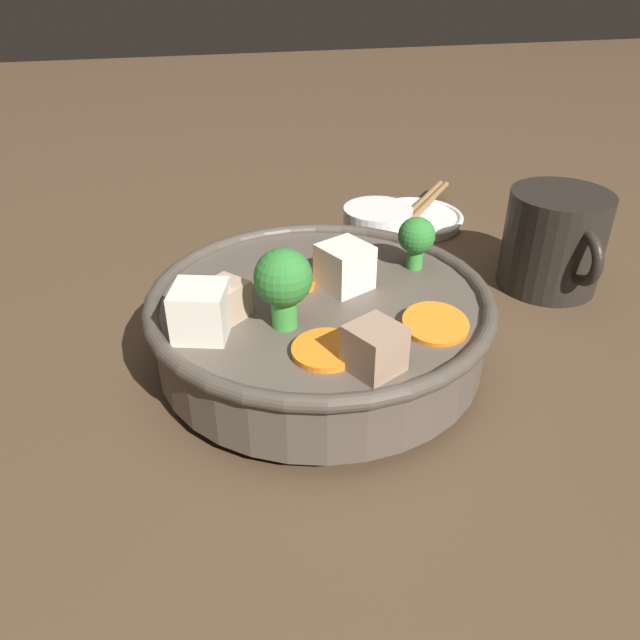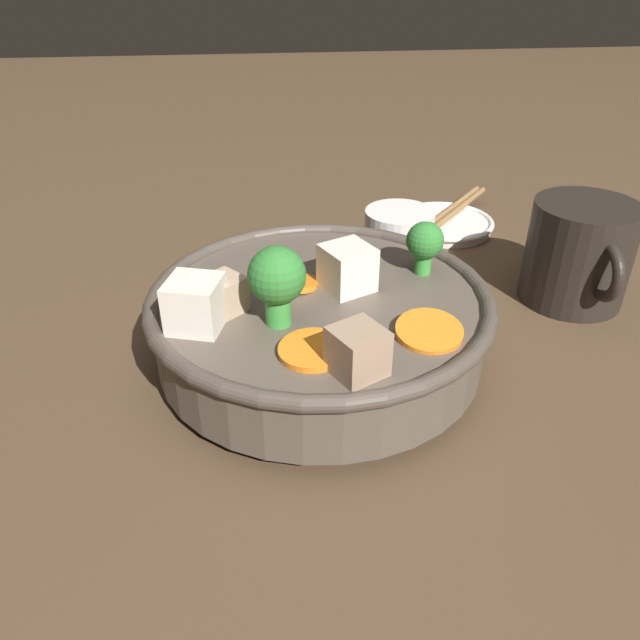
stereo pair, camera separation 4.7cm
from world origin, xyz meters
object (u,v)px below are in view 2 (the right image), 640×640
(tea_cup, at_px, (398,237))
(dark_mug, at_px, (579,254))
(side_saucer, at_px, (445,224))
(chopsticks_pair, at_px, (445,216))
(stirfry_bowl, at_px, (319,318))

(tea_cup, height_order, dark_mug, dark_mug)
(side_saucer, relative_size, chopsticks_pair, 0.66)
(side_saucer, distance_m, dark_mug, 0.19)
(tea_cup, height_order, chopsticks_pair, tea_cup)
(chopsticks_pair, bearing_deg, stirfry_bowl, -35.08)
(dark_mug, relative_size, chopsticks_pair, 0.70)
(dark_mug, bearing_deg, side_saucer, -157.51)
(stirfry_bowl, xyz_separation_m, chopsticks_pair, (-0.24, 0.17, -0.03))
(tea_cup, relative_size, chopsticks_pair, 0.41)
(side_saucer, xyz_separation_m, chopsticks_pair, (0.00, -0.00, 0.01))
(stirfry_bowl, distance_m, side_saucer, 0.30)
(stirfry_bowl, relative_size, side_saucer, 2.34)
(tea_cup, bearing_deg, side_saucer, 137.49)
(stirfry_bowl, height_order, dark_mug, stirfry_bowl)
(stirfry_bowl, bearing_deg, chopsticks_pair, 144.92)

